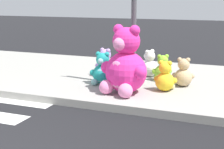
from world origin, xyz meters
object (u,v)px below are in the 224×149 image
object	(u,v)px
plush_lime	(162,70)
plush_teal	(102,71)
plush_tan	(183,75)
plush_white	(149,66)
sign_pole	(134,6)
plush_lavender	(105,65)
plush_yellow	(165,79)
plush_pink_large	(125,66)

from	to	relation	value
plush_lime	plush_teal	world-z (taller)	plush_teal
plush_tan	plush_white	distance (m)	1.13
sign_pole	plush_teal	distance (m)	1.56
plush_lavender	plush_white	bearing A→B (deg)	22.70
sign_pole	plush_tan	bearing A→B (deg)	20.32
plush_lime	plush_lavender	bearing A→B (deg)	-176.14
sign_pole	plush_lime	xyz separation A→B (m)	(0.48, 0.68, -1.45)
plush_tan	plush_lavender	bearing A→B (deg)	173.55
sign_pole	plush_yellow	bearing A→B (deg)	-11.28
sign_pole	plush_white	distance (m)	1.75
plush_tan	plush_teal	world-z (taller)	plush_teal
plush_yellow	plush_teal	distance (m)	1.40
plush_tan	plush_white	size ratio (longest dim) A/B	0.95
plush_lime	plush_teal	size ratio (longest dim) A/B	0.85
plush_tan	plush_lime	bearing A→B (deg)	149.61
plush_teal	plush_pink_large	bearing A→B (deg)	-34.05
plush_tan	plush_yellow	xyz separation A→B (m)	(-0.27, -0.52, 0.00)
plush_tan	plush_white	bearing A→B (deg)	146.24
plush_pink_large	plush_lime	size ratio (longest dim) A/B	2.21
plush_teal	plush_lavender	distance (m)	0.76
plush_pink_large	plush_tan	world-z (taller)	plush_pink_large
plush_pink_large	plush_lime	xyz separation A→B (m)	(0.46, 1.27, -0.30)
plush_tan	plush_white	xyz separation A→B (m)	(-0.94, 0.63, 0.01)
sign_pole	plush_pink_large	xyz separation A→B (m)	(0.02, -0.59, -1.16)
plush_yellow	plush_lime	bearing A→B (deg)	107.05
plush_pink_large	plush_lavender	size ratio (longest dim) A/B	1.97
plush_lime	plush_white	distance (m)	0.52
plush_tan	plush_yellow	distance (m)	0.59
plush_tan	plush_pink_large	bearing A→B (deg)	-135.70
plush_lime	plush_white	xyz separation A→B (m)	(-0.41, 0.32, 0.02)
sign_pole	plush_lavender	size ratio (longest dim) A/B	4.66
plush_yellow	plush_pink_large	bearing A→B (deg)	-148.13
plush_pink_large	plush_teal	size ratio (longest dim) A/B	1.88
plush_pink_large	plush_teal	xyz separation A→B (m)	(-0.69, 0.46, -0.25)
plush_teal	plush_white	distance (m)	1.34
plush_pink_large	plush_lavender	xyz separation A→B (m)	(-0.93, 1.18, -0.27)
plush_tan	plush_lime	world-z (taller)	plush_tan
plush_teal	plush_white	xyz separation A→B (m)	(0.73, 1.12, -0.03)
plush_pink_large	plush_lime	world-z (taller)	plush_pink_large
plush_yellow	plush_white	size ratio (longest dim) A/B	0.96
plush_tan	plush_teal	bearing A→B (deg)	-163.39
plush_pink_large	plush_white	xyz separation A→B (m)	(0.05, 1.59, -0.28)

